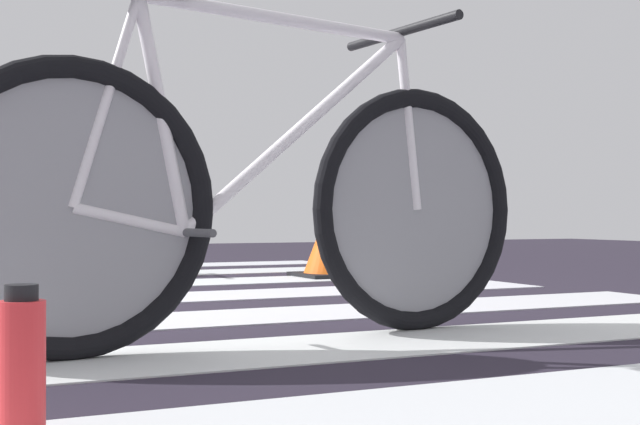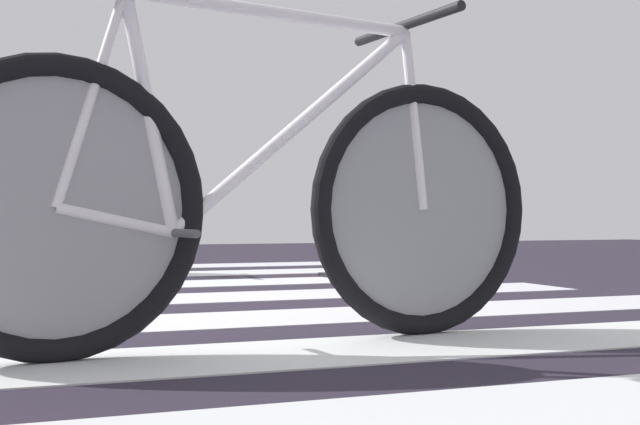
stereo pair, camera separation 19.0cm
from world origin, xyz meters
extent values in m
torus|color=black|center=(0.22, -1.35, 0.38)|extent=(0.72, 0.14, 0.72)
torus|color=black|center=(1.23, -1.23, 0.38)|extent=(0.72, 0.14, 0.72)
cylinder|color=gray|center=(0.22, -1.35, 0.38)|extent=(0.60, 0.08, 0.61)
cylinder|color=gray|center=(1.23, -1.23, 0.38)|extent=(0.60, 0.08, 0.61)
cylinder|color=white|center=(0.77, -1.28, 0.89)|extent=(0.80, 0.13, 0.05)
cylinder|color=white|center=(0.83, -1.28, 0.60)|extent=(0.70, 0.12, 0.59)
cylinder|color=white|center=(0.44, -1.32, 0.61)|extent=(0.16, 0.05, 0.59)
cylinder|color=white|center=(0.36, -1.33, 0.35)|extent=(0.29, 0.06, 0.09)
cylinder|color=white|center=(0.30, -1.34, 0.64)|extent=(0.19, 0.05, 0.53)
cylinder|color=white|center=(1.20, -1.23, 0.63)|extent=(0.09, 0.04, 0.50)
cylinder|color=black|center=(1.17, -1.23, 0.90)|extent=(0.09, 0.52, 0.03)
cylinder|color=#4C4C51|center=(0.49, -1.32, 0.32)|extent=(0.06, 0.34, 0.02)
torus|color=black|center=(0.46, 1.90, 0.38)|extent=(0.72, 0.12, 0.72)
cylinder|color=gray|center=(0.46, 1.90, 0.38)|extent=(0.61, 0.06, 0.61)
cylinder|color=red|center=(0.43, 1.90, 0.63)|extent=(0.09, 0.04, 0.50)
cylinder|color=black|center=(0.40, 1.90, 0.90)|extent=(0.08, 0.52, 0.03)
cube|color=black|center=(1.99, 0.93, 0.03)|extent=(0.39, 0.39, 0.02)
cone|color=#EA5B14|center=(1.99, 0.93, 0.24)|extent=(0.34, 0.34, 0.44)
cylinder|color=white|center=(1.99, 0.93, 0.26)|extent=(0.18, 0.18, 0.05)
camera|label=1|loc=(-0.11, -3.43, 0.36)|focal=48.69mm
camera|label=2|loc=(0.08, -3.43, 0.36)|focal=48.69mm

